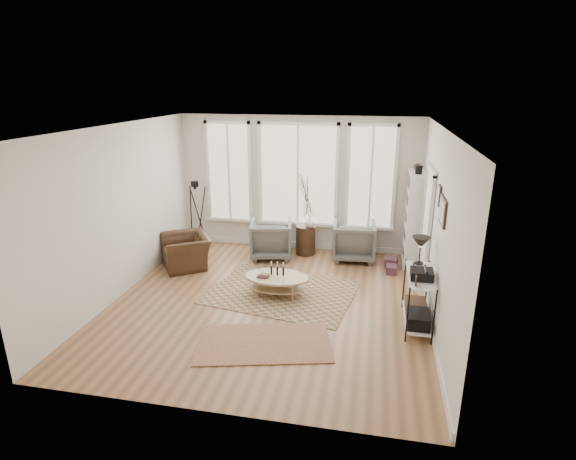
% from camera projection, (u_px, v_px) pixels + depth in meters
% --- Properties ---
extents(room, '(5.50, 5.54, 2.90)m').
position_uv_depth(room, '(270.00, 221.00, 7.20)').
color(room, '#A27148').
rests_on(room, ground).
extents(bay_window, '(4.14, 0.12, 2.24)m').
position_uv_depth(bay_window, '(298.00, 177.00, 9.65)').
color(bay_window, tan).
rests_on(bay_window, ground).
extents(door, '(0.09, 1.06, 2.22)m').
position_uv_depth(door, '(426.00, 227.00, 7.87)').
color(door, silver).
rests_on(door, ground).
extents(bookcase, '(0.31, 0.85, 2.06)m').
position_uv_depth(bookcase, '(414.00, 219.00, 8.95)').
color(bookcase, white).
rests_on(bookcase, ground).
extents(low_shelf, '(0.38, 1.08, 1.30)m').
position_uv_depth(low_shelf, '(418.00, 294.00, 6.75)').
color(low_shelf, white).
rests_on(low_shelf, ground).
extents(wall_art, '(0.04, 0.88, 0.44)m').
position_uv_depth(wall_art, '(442.00, 207.00, 6.31)').
color(wall_art, black).
rests_on(wall_art, ground).
extents(rug_main, '(2.74, 2.24, 0.01)m').
position_uv_depth(rug_main, '(282.00, 292.00, 7.96)').
color(rug_main, brown).
rests_on(rug_main, ground).
extents(rug_runner, '(2.09, 1.47, 0.01)m').
position_uv_depth(rug_runner, '(264.00, 343.00, 6.39)').
color(rug_runner, maroon).
rests_on(rug_runner, ground).
extents(coffee_table, '(1.13, 0.73, 0.52)m').
position_uv_depth(coffee_table, '(276.00, 280.00, 7.78)').
color(coffee_table, tan).
rests_on(coffee_table, ground).
extents(armchair_left, '(1.00, 1.01, 0.79)m').
position_uv_depth(armchair_left, '(271.00, 239.00, 9.48)').
color(armchair_left, '#62625E').
rests_on(armchair_left, ground).
extents(armchair_right, '(0.91, 0.94, 0.80)m').
position_uv_depth(armchair_right, '(354.00, 241.00, 9.37)').
color(armchair_right, '#62625E').
rests_on(armchair_right, ground).
extents(side_table, '(0.42, 0.42, 1.77)m').
position_uv_depth(side_table, '(306.00, 216.00, 9.50)').
color(side_table, '#3D2616').
rests_on(side_table, ground).
extents(vase, '(0.31, 0.31, 0.26)m').
position_uv_depth(vase, '(310.00, 221.00, 9.46)').
color(vase, silver).
rests_on(vase, side_table).
extents(accent_chair, '(1.30, 1.26, 0.64)m').
position_uv_depth(accent_chair, '(186.00, 251.00, 9.01)').
color(accent_chair, '#3D2616').
rests_on(accent_chair, ground).
extents(tripod_camera, '(0.55, 0.55, 1.56)m').
position_uv_depth(tripod_camera, '(197.00, 220.00, 9.69)').
color(tripod_camera, black).
rests_on(tripod_camera, ground).
extents(book_stack_near, '(0.28, 0.33, 0.19)m').
position_uv_depth(book_stack_near, '(391.00, 262.00, 9.05)').
color(book_stack_near, maroon).
rests_on(book_stack_near, ground).
extents(book_stack_far, '(0.20, 0.25, 0.16)m').
position_uv_depth(book_stack_far, '(391.00, 269.00, 8.73)').
color(book_stack_far, maroon).
rests_on(book_stack_far, ground).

